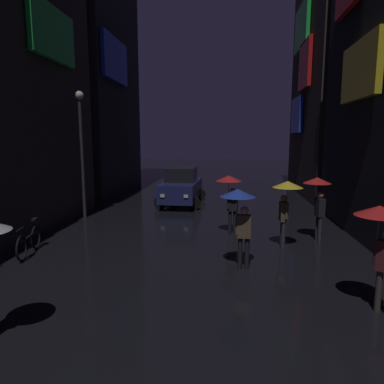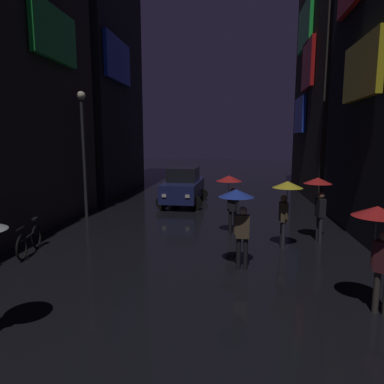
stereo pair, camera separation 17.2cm
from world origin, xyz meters
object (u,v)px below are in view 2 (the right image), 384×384
object	(u,v)px
pedestrian_near_crossing_yellow	(286,196)
car_distant	(183,187)
bicycle_parked_at_storefront	(30,241)
pedestrian_midstreet_left_red	(379,230)
pedestrian_foreground_left_red	(319,191)
streetlamp_left_far	(83,140)
pedestrian_midstreet_centre_red	(230,188)
pedestrian_foreground_right_blue	(238,207)

from	to	relation	value
pedestrian_near_crossing_yellow	car_distant	world-z (taller)	pedestrian_near_crossing_yellow
pedestrian_near_crossing_yellow	bicycle_parked_at_storefront	size ratio (longest dim) A/B	1.18
pedestrian_midstreet_left_red	car_distant	bearing A→B (deg)	116.51
pedestrian_near_crossing_yellow	bicycle_parked_at_storefront	bearing A→B (deg)	-169.76
pedestrian_midstreet_left_red	pedestrian_foreground_left_red	bearing A→B (deg)	89.90
pedestrian_midstreet_left_red	car_distant	size ratio (longest dim) A/B	0.51
pedestrian_near_crossing_yellow	streetlamp_left_far	xyz separation A→B (m)	(-7.95, 3.45, 1.68)
streetlamp_left_far	pedestrian_near_crossing_yellow	bearing A→B (deg)	-23.46
car_distant	pedestrian_midstreet_left_red	bearing A→B (deg)	-63.49
pedestrian_midstreet_centre_red	car_distant	world-z (taller)	pedestrian_midstreet_centre_red
pedestrian_foreground_left_red	bicycle_parked_at_storefront	distance (m)	9.14
pedestrian_near_crossing_yellow	bicycle_parked_at_storefront	xyz separation A→B (m)	(-7.55, -1.36, -1.28)
pedestrian_midstreet_left_red	streetlamp_left_far	size ratio (longest dim) A/B	0.40
pedestrian_near_crossing_yellow	streetlamp_left_far	bearing A→B (deg)	156.54
pedestrian_foreground_right_blue	car_distant	xyz separation A→B (m)	(-2.74, 8.83, -0.74)
pedestrian_foreground_right_blue	pedestrian_midstreet_left_red	distance (m)	3.25
pedestrian_midstreet_centre_red	pedestrian_midstreet_left_red	bearing A→B (deg)	-61.20
pedestrian_foreground_left_red	streetlamp_left_far	size ratio (longest dim) A/B	0.40
bicycle_parked_at_storefront	streetlamp_left_far	xyz separation A→B (m)	(-0.40, 4.81, 2.96)
pedestrian_midstreet_centre_red	pedestrian_midstreet_left_red	world-z (taller)	same
pedestrian_midstreet_left_red	streetlamp_left_far	bearing A→B (deg)	141.44
pedestrian_midstreet_centre_red	car_distant	xyz separation A→B (m)	(-2.49, 5.53, -0.74)
pedestrian_near_crossing_yellow	pedestrian_foreground_left_red	size ratio (longest dim) A/B	1.00
pedestrian_midstreet_centre_red	streetlamp_left_far	size ratio (longest dim) A/B	0.40
pedestrian_midstreet_centre_red	pedestrian_foreground_left_red	world-z (taller)	same
pedestrian_foreground_right_blue	car_distant	size ratio (longest dim) A/B	0.51
pedestrian_midstreet_centre_red	bicycle_parked_at_storefront	xyz separation A→B (m)	(-5.85, -2.77, -1.28)
pedestrian_foreground_right_blue	pedestrian_midstreet_left_red	bearing A→B (deg)	-36.30
car_distant	pedestrian_midstreet_centre_red	bearing A→B (deg)	-65.75
car_distant	streetlamp_left_far	bearing A→B (deg)	-137.07
pedestrian_foreground_left_red	streetlamp_left_far	world-z (taller)	streetlamp_left_far
pedestrian_midstreet_centre_red	bicycle_parked_at_storefront	world-z (taller)	pedestrian_midstreet_centre_red
pedestrian_foreground_left_red	pedestrian_foreground_right_blue	bearing A→B (deg)	-132.11
pedestrian_foreground_right_blue	streetlamp_left_far	xyz separation A→B (m)	(-6.49, 5.34, 1.68)
pedestrian_midstreet_left_red	car_distant	xyz separation A→B (m)	(-5.36, 10.76, -0.74)
pedestrian_foreground_left_red	car_distant	bearing A→B (deg)	132.23
pedestrian_foreground_left_red	pedestrian_midstreet_centre_red	bearing A→B (deg)	172.37
bicycle_parked_at_storefront	pedestrian_near_crossing_yellow	bearing A→B (deg)	10.24
pedestrian_foreground_left_red	pedestrian_near_crossing_yellow	bearing A→B (deg)	-139.17
car_distant	bicycle_parked_at_storefront	bearing A→B (deg)	-112.01
bicycle_parked_at_storefront	streetlamp_left_far	distance (m)	5.66
pedestrian_foreground_right_blue	pedestrian_midstreet_left_red	xyz separation A→B (m)	(2.62, -1.93, 0.00)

